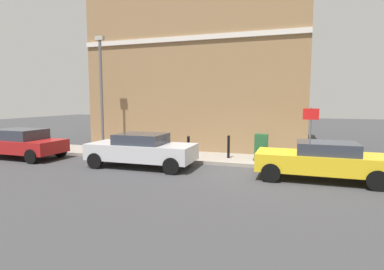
# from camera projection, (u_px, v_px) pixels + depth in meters

# --- Properties ---
(ground) EXTENTS (80.00, 80.00, 0.00)m
(ground) POSITION_uv_depth(u_px,v_px,m) (254.00, 173.00, 11.60)
(ground) COLOR #38383A
(sidewalk) EXTENTS (2.37, 30.00, 0.15)m
(sidewalk) POSITION_uv_depth(u_px,v_px,m) (139.00, 154.00, 15.36)
(sidewalk) COLOR gray
(sidewalk) RESTS_ON ground
(corner_building) EXTENTS (6.97, 11.68, 9.59)m
(corner_building) POSITION_uv_depth(u_px,v_px,m) (205.00, 66.00, 18.52)
(corner_building) COLOR olive
(corner_building) RESTS_ON ground
(car_yellow) EXTENTS (1.82, 4.25, 1.33)m
(car_yellow) POSITION_uv_depth(u_px,v_px,m) (321.00, 160.00, 10.41)
(car_yellow) COLOR gold
(car_yellow) RESTS_ON ground
(car_silver) EXTENTS (1.91, 4.41, 1.39)m
(car_silver) POSITION_uv_depth(u_px,v_px,m) (141.00, 150.00, 12.53)
(car_silver) COLOR #B7B7BC
(car_silver) RESTS_ON ground
(car_red) EXTENTS (1.99, 4.27, 1.39)m
(car_red) POSITION_uv_depth(u_px,v_px,m) (21.00, 143.00, 14.50)
(car_red) COLOR maroon
(car_red) RESTS_ON ground
(utility_cabinet) EXTENTS (0.46, 0.61, 1.15)m
(utility_cabinet) POSITION_uv_depth(u_px,v_px,m) (261.00, 148.00, 13.20)
(utility_cabinet) COLOR #1E4C28
(utility_cabinet) RESTS_ON sidewalk
(bollard_near_cabinet) EXTENTS (0.14, 0.14, 1.04)m
(bollard_near_cabinet) POSITION_uv_depth(u_px,v_px,m) (229.00, 146.00, 13.74)
(bollard_near_cabinet) COLOR black
(bollard_near_cabinet) RESTS_ON sidewalk
(bollard_far_kerb) EXTENTS (0.14, 0.14, 1.04)m
(bollard_far_kerb) POSITION_uv_depth(u_px,v_px,m) (188.00, 147.00, 13.48)
(bollard_far_kerb) COLOR black
(bollard_far_kerb) RESTS_ON sidewalk
(street_sign) EXTENTS (0.08, 0.60, 2.30)m
(street_sign) POSITION_uv_depth(u_px,v_px,m) (310.00, 128.00, 12.05)
(street_sign) COLOR #59595B
(street_sign) RESTS_ON sidewalk
(lamppost) EXTENTS (0.20, 0.44, 5.72)m
(lamppost) POSITION_uv_depth(u_px,v_px,m) (101.00, 89.00, 15.22)
(lamppost) COLOR #59595B
(lamppost) RESTS_ON sidewalk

